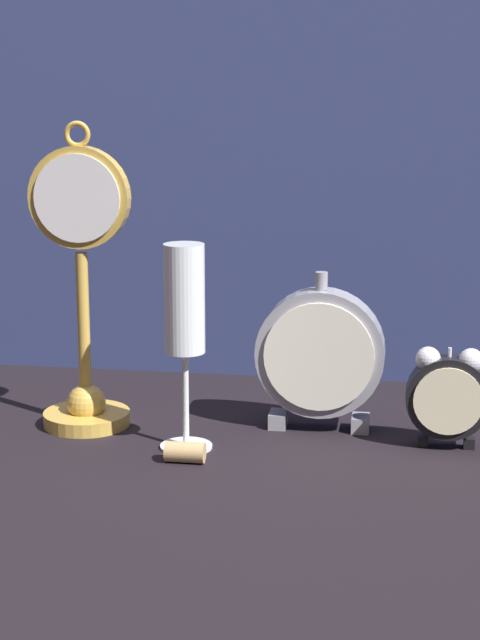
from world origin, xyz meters
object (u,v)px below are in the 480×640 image
mantel_clock_silver (320,354)px  champagne_flute (185,314)px  pocket_watch_on_stand (83,304)px  wine_cork (185,452)px  alarm_clock_twin_bell (448,393)px

mantel_clock_silver → champagne_flute: champagne_flute is taller
pocket_watch_on_stand → wine_cork: 0.22m
alarm_clock_twin_bell → mantel_clock_silver: bearing=164.2°
champagne_flute → wine_cork: 0.15m
pocket_watch_on_stand → alarm_clock_twin_bell: size_ratio=3.10×
mantel_clock_silver → alarm_clock_twin_bell: bearing=-15.8°
champagne_flute → mantel_clock_silver: bearing=31.5°
pocket_watch_on_stand → alarm_clock_twin_bell: bearing=-2.0°
mantel_clock_silver → wine_cork: (-0.13, -0.13, -0.08)m
pocket_watch_on_stand → champagne_flute: size_ratio=1.55×
pocket_watch_on_stand → wine_cork: pocket_watch_on_stand is taller
mantel_clock_silver → pocket_watch_on_stand: bearing=-174.4°
pocket_watch_on_stand → champagne_flute: pocket_watch_on_stand is taller
alarm_clock_twin_bell → mantel_clock_silver: (-0.14, 0.04, 0.03)m
champagne_flute → alarm_clock_twin_bell: bearing=9.0°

